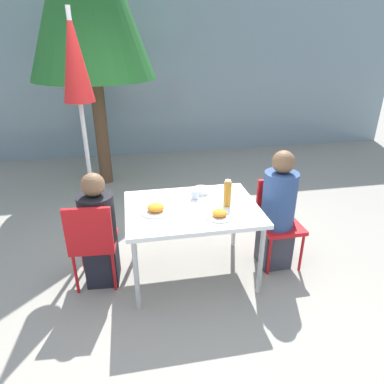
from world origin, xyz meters
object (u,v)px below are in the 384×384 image
(chair_right, at_px, (278,215))
(bottle, at_px, (227,193))
(person_right, at_px, (277,213))
(closed_umbrella, at_px, (77,77))
(chair_left, at_px, (92,239))
(drinking_cup, at_px, (195,194))
(person_left, at_px, (99,233))
(salad_bowl, at_px, (201,190))

(chair_right, relative_size, bottle, 3.41)
(person_right, xyz_separation_m, closed_umbrella, (-1.83, 0.85, 1.23))
(chair_left, distance_m, person_right, 1.77)
(chair_left, relative_size, person_right, 0.71)
(closed_umbrella, bearing_deg, drinking_cup, -33.54)
(person_left, relative_size, salad_bowl, 7.77)
(chair_left, xyz_separation_m, person_right, (1.77, 0.03, 0.07))
(person_left, height_order, drinking_cup, person_left)
(bottle, height_order, salad_bowl, bottle)
(closed_umbrella, height_order, drinking_cup, closed_umbrella)
(chair_right, bearing_deg, closed_umbrella, -22.97)
(drinking_cup, bearing_deg, salad_bowl, 50.67)
(salad_bowl, bearing_deg, chair_right, -13.75)
(closed_umbrella, xyz_separation_m, bottle, (1.29, -0.89, -0.95))
(chair_left, bearing_deg, person_left, 58.01)
(person_left, relative_size, person_right, 0.91)
(chair_left, distance_m, drinking_cup, 1.03)
(chair_right, bearing_deg, person_left, 0.27)
(person_left, bearing_deg, chair_right, 5.05)
(chair_right, xyz_separation_m, person_right, (-0.05, -0.08, 0.07))
(salad_bowl, bearing_deg, person_right, -20.55)
(person_right, distance_m, drinking_cup, 0.84)
(chair_left, relative_size, bottle, 3.41)
(chair_right, relative_size, person_right, 0.71)
(bottle, bearing_deg, drinking_cup, 141.34)
(bottle, xyz_separation_m, drinking_cup, (-0.26, 0.21, -0.08))
(chair_right, xyz_separation_m, salad_bowl, (-0.76, 0.19, 0.26))
(chair_left, height_order, person_left, person_left)
(drinking_cup, bearing_deg, person_right, -11.52)
(drinking_cup, bearing_deg, person_left, -172.91)
(chair_left, height_order, bottle, bottle)
(salad_bowl, bearing_deg, person_left, -167.71)
(person_right, bearing_deg, chair_left, 0.13)
(bottle, bearing_deg, salad_bowl, 119.27)
(person_left, bearing_deg, closed_umbrella, 102.06)
(chair_left, bearing_deg, person_right, 4.91)
(chair_right, relative_size, closed_umbrella, 0.36)
(person_left, xyz_separation_m, closed_umbrella, (-0.11, 0.80, 1.29))
(drinking_cup, xyz_separation_m, salad_bowl, (0.09, 0.10, -0.01))
(chair_left, xyz_separation_m, drinking_cup, (0.97, 0.19, 0.27))
(drinking_cup, bearing_deg, chair_left, -168.92)
(closed_umbrella, relative_size, bottle, 9.45)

